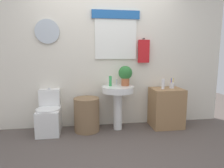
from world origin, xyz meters
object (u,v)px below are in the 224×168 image
object	(u,v)px
lotion_bottle	(163,84)
toothbrush_cup	(172,85)
laundry_hamper	(87,114)
soap_bottle	(110,81)
pedestal_sink	(118,97)
toilet	(49,116)
wooden_cabinet	(166,108)
potted_plant	(125,74)

from	to	relation	value
lotion_bottle	toothbrush_cup	distance (m)	0.20
laundry_hamper	soap_bottle	size ratio (longest dim) A/B	3.30
laundry_hamper	lotion_bottle	distance (m)	1.40
pedestal_sink	toothbrush_cup	xyz separation A→B (m)	(0.97, 0.02, 0.17)
toilet	lotion_bottle	xyz separation A→B (m)	(1.92, -0.07, 0.50)
pedestal_sink	wooden_cabinet	bearing A→B (deg)	0.00
lotion_bottle	toilet	bearing A→B (deg)	177.90
soap_bottle	pedestal_sink	bearing A→B (deg)	-22.62
toilet	wooden_cabinet	bearing A→B (deg)	-0.86
toilet	laundry_hamper	bearing A→B (deg)	-2.83
toothbrush_cup	soap_bottle	bearing A→B (deg)	178.42
potted_plant	wooden_cabinet	bearing A→B (deg)	-4.66
laundry_hamper	soap_bottle	bearing A→B (deg)	6.99
pedestal_sink	wooden_cabinet	distance (m)	0.91
wooden_cabinet	lotion_bottle	xyz separation A→B (m)	(-0.09, -0.04, 0.43)
laundry_hamper	pedestal_sink	size ratio (longest dim) A/B	0.75
soap_bottle	potted_plant	bearing A→B (deg)	2.20
laundry_hamper	pedestal_sink	world-z (taller)	pedestal_sink
laundry_hamper	potted_plant	size ratio (longest dim) A/B	1.67
potted_plant	lotion_bottle	size ratio (longest dim) A/B	1.90
wooden_cabinet	potted_plant	bearing A→B (deg)	175.34
laundry_hamper	soap_bottle	distance (m)	0.69
toilet	pedestal_sink	xyz separation A→B (m)	(1.14, -0.03, 0.30)
toilet	wooden_cabinet	distance (m)	2.02
toilet	laundry_hamper	world-z (taller)	toilet
laundry_hamper	potted_plant	world-z (taller)	potted_plant
toilet	laundry_hamper	distance (m)	0.62
potted_plant	pedestal_sink	bearing A→B (deg)	-156.80
wooden_cabinet	potted_plant	distance (m)	0.95
wooden_cabinet	soap_bottle	size ratio (longest dim) A/B	4.01
laundry_hamper	wooden_cabinet	distance (m)	1.41
laundry_hamper	toothbrush_cup	size ratio (longest dim) A/B	3.06
soap_bottle	toothbrush_cup	bearing A→B (deg)	-1.58
toilet	potted_plant	size ratio (longest dim) A/B	2.13
toilet	pedestal_sink	distance (m)	1.18
laundry_hamper	lotion_bottle	xyz separation A→B (m)	(1.31, -0.04, 0.50)
wooden_cabinet	lotion_bottle	size ratio (longest dim) A/B	3.85
laundry_hamper	soap_bottle	world-z (taller)	soap_bottle
wooden_cabinet	potted_plant	xyz separation A→B (m)	(-0.74, 0.06, 0.60)
wooden_cabinet	pedestal_sink	bearing A→B (deg)	180.00
soap_bottle	potted_plant	size ratio (longest dim) A/B	0.51
pedestal_sink	potted_plant	bearing A→B (deg)	23.20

